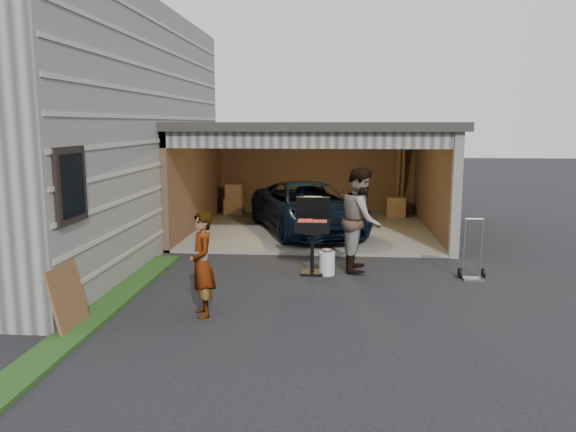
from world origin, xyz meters
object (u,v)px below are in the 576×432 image
Objects in this scene: minivan at (307,210)px; hand_truck at (472,267)px; bbq_grill at (312,229)px; propane_tank at (327,263)px; plywood_panel at (68,298)px; man at (361,219)px; woman at (202,264)px.

hand_truck is (3.27, -4.04, -0.42)m from minivan.
bbq_grill reaches higher than minivan.
propane_tank is at bearing -102.40° from minivan.
bbq_grill is at bearing 163.82° from propane_tank.
hand_truck is (6.30, 3.12, -0.24)m from plywood_panel.
man is 2.27m from hand_truck.
man is at bearing 20.43° from bbq_grill.
minivan reaches higher than hand_truck.
woman is 3.53× the size of propane_tank.
woman reaches higher than plywood_panel.
minivan is 3.75m from man.
man reaches higher than minivan.
bbq_grill is at bearing 44.83° from plywood_panel.
minivan is 3.89m from bbq_grill.
bbq_grill is at bearing 175.26° from hand_truck.
bbq_grill is at bearing -106.41° from minivan.
propane_tank is (1.84, 2.45, -0.57)m from woman.
propane_tank is at bearing 176.70° from hand_truck.
woman is 1.68× the size of plywood_panel.
bbq_grill reaches higher than hand_truck.
plywood_panel is (-1.74, -0.74, -0.33)m from woman.
man is 2.16× the size of plywood_panel.
bbq_grill is at bearing 125.05° from woman.
bbq_grill reaches higher than propane_tank.
man is 1.76× the size of hand_truck.
man reaches higher than bbq_grill.
hand_truck is (4.55, 2.38, -0.57)m from woman.
plywood_panel is (-3.30, -3.28, -0.41)m from bbq_grill.
bbq_grill is at bearing 115.36° from man.
minivan reaches higher than plywood_panel.
woman reaches higher than minivan.
propane_tank is 4.81m from plywood_panel.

